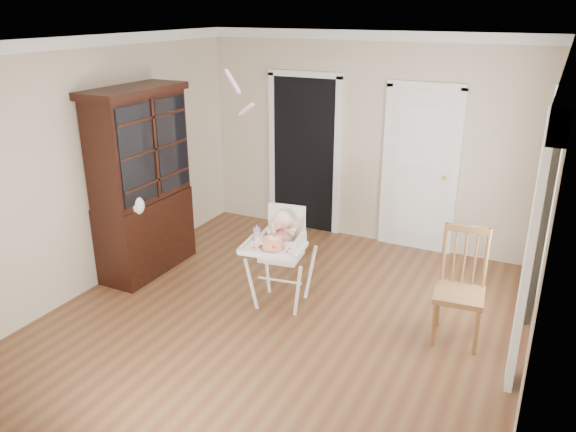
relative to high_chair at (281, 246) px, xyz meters
The scene contains 16 objects.
floor 0.78m from the high_chair, 64.64° to the right, with size 5.00×5.00×0.00m, color brown.
ceiling 2.08m from the high_chair, 64.64° to the right, with size 5.00×5.00×0.00m, color white.
wall_back 2.24m from the high_chair, 85.25° to the left, with size 4.50×4.50×0.00m, color #C4B299.
wall_left 2.22m from the high_chair, 169.80° to the right, with size 5.00×5.00×0.00m, color #C4B299.
wall_right 2.55m from the high_chair, ahead, with size 5.00×5.00×0.00m, color #C4B299.
crown_molding 2.02m from the high_chair, 64.64° to the right, with size 4.50×5.00×0.12m, color white, non-canonical shape.
doorway 2.28m from the high_chair, 108.91° to the left, with size 1.06×0.05×2.22m.
closet_door 2.31m from the high_chair, 67.35° to the left, with size 0.96×0.09×2.13m.
window_right 2.47m from the high_chair, 10.28° to the left, with size 0.13×1.84×2.30m.
high_chair is the anchor object (origin of this frame).
baby 0.15m from the high_chair, 94.58° to the left, with size 0.32×0.24×0.45m.
cake 0.30m from the high_chair, 81.52° to the right, with size 0.25×0.25×0.11m.
sippy_cup 0.29m from the high_chair, 143.74° to the right, with size 0.07×0.07×0.17m.
china_cabinet 1.86m from the high_chair, behind, with size 0.57×1.28×2.16m.
dining_chair 1.80m from the high_chair, ahead, with size 0.48×0.48×1.09m.
streamer 1.78m from the high_chair, 117.61° to the right, with size 0.03×0.50×0.02m, color #F78FC8, non-canonical shape.
Camera 1 is at (2.23, -4.32, 2.98)m, focal length 35.00 mm.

